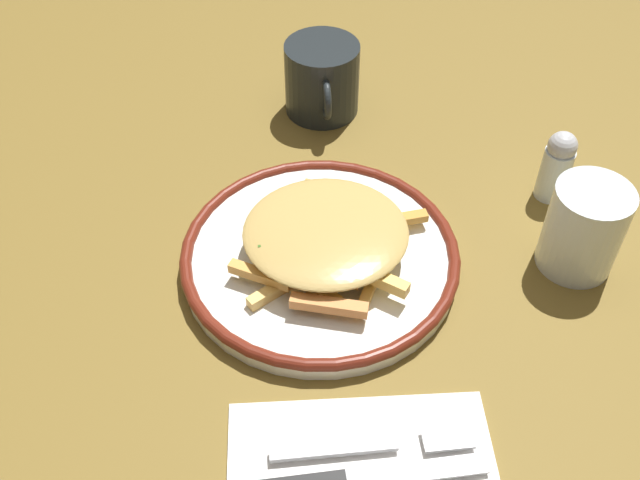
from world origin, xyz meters
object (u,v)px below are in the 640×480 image
at_px(fork, 374,446).
at_px(fries_heap, 325,239).
at_px(water_glass, 584,228).
at_px(coffee_mug, 322,79).
at_px(plate, 320,257).
at_px(knife, 341,480).
at_px(salt_shaker, 557,165).

bearing_deg(fork, fries_heap, -174.95).
height_order(water_glass, coffee_mug, water_glass).
distance_m(plate, fork, 0.22).
distance_m(knife, coffee_mug, 0.52).
relative_size(fork, water_glass, 1.76).
distance_m(fries_heap, salt_shaker, 0.29).
height_order(plate, water_glass, water_glass).
height_order(coffee_mug, salt_shaker, coffee_mug).
height_order(fries_heap, salt_shaker, salt_shaker).
bearing_deg(fork, plate, -173.89).
relative_size(fork, salt_shaker, 1.98).
bearing_deg(fork, coffee_mug, 179.19).
distance_m(fries_heap, fork, 0.22).
height_order(plate, coffee_mug, coffee_mug).
bearing_deg(water_glass, plate, -94.69).
bearing_deg(knife, fork, 132.60).
bearing_deg(plate, water_glass, 85.31).
relative_size(plate, fork, 1.66).
distance_m(fork, water_glass, 0.32).
bearing_deg(fries_heap, plate, -135.54).
bearing_deg(water_glass, coffee_mug, -141.14).
bearing_deg(salt_shaker, plate, -73.33).
relative_size(knife, salt_shaker, 2.37).
height_order(plate, salt_shaker, salt_shaker).
height_order(fork, knife, knife).
relative_size(water_glass, coffee_mug, 0.81).
xyz_separation_m(fork, coffee_mug, (-0.49, 0.01, 0.04)).
distance_m(knife, salt_shaker, 0.44).
bearing_deg(knife, fries_heap, 177.16).
bearing_deg(fork, salt_shaker, 140.16).
height_order(fries_heap, coffee_mug, coffee_mug).
height_order(fries_heap, water_glass, water_glass).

